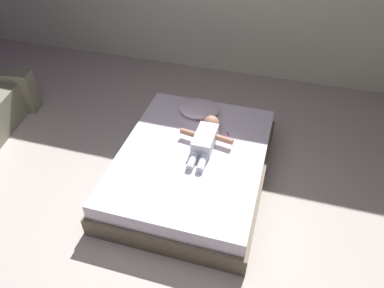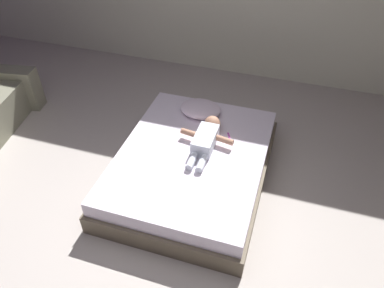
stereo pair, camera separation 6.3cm
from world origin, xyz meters
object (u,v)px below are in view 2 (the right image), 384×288
(pillow, at_px, (200,109))
(baby, at_px, (206,138))
(toothbrush, at_px, (229,137))
(bed, at_px, (192,166))

(pillow, distance_m, baby, 0.47)
(pillow, height_order, baby, baby)
(pillow, bearing_deg, baby, -66.51)
(baby, height_order, toothbrush, baby)
(bed, relative_size, toothbrush, 11.09)
(bed, xyz_separation_m, pillow, (-0.10, 0.59, 0.24))
(bed, height_order, pillow, pillow)
(toothbrush, bearing_deg, bed, -131.07)
(bed, distance_m, pillow, 0.65)
(bed, xyz_separation_m, toothbrush, (0.27, 0.31, 0.18))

